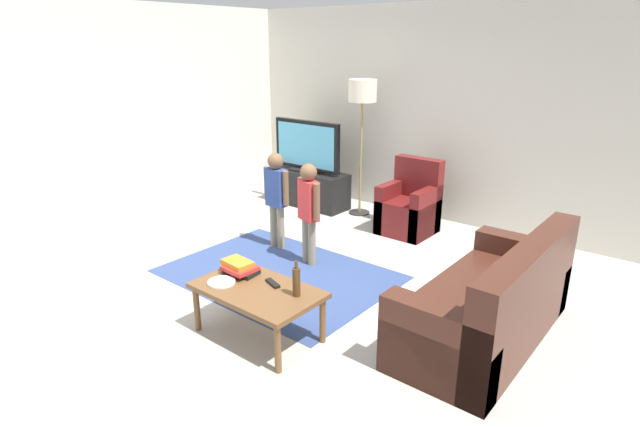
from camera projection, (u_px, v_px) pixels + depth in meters
ground at (279, 296)px, 4.71m from camera, size 7.80×7.80×0.00m
wall_back at (439, 115)px, 6.48m from camera, size 6.00×0.12×2.70m
wall_left at (93, 119)px, 6.07m from camera, size 0.12×6.00×2.70m
area_rug at (279, 274)px, 5.15m from camera, size 2.20×1.60×0.01m
tv_stand at (308, 188)px, 7.28m from camera, size 1.20×0.44×0.50m
tv at (307, 147)px, 7.07m from camera, size 1.10×0.28×0.71m
couch at (495, 307)px, 3.93m from camera, size 0.80×1.80×0.86m
armchair at (410, 208)px, 6.23m from camera, size 0.60×0.60×0.90m
floor_lamp at (362, 98)px, 6.50m from camera, size 0.36×0.36×1.78m
child_near_tv at (276, 192)px, 5.64m from camera, size 0.36×0.18×1.09m
child_center at (309, 205)px, 5.21m from camera, size 0.35×0.19×1.08m
coffee_table at (257, 294)px, 3.96m from camera, size 1.00×0.60×0.42m
book_stack at (240, 267)px, 4.18m from camera, size 0.30×0.23×0.11m
bottle at (296, 281)px, 3.79m from camera, size 0.06×0.06×0.28m
tv_remote at (273, 283)px, 4.00m from camera, size 0.18×0.10×0.02m
plate at (221, 282)px, 4.03m from camera, size 0.22×0.22×0.02m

